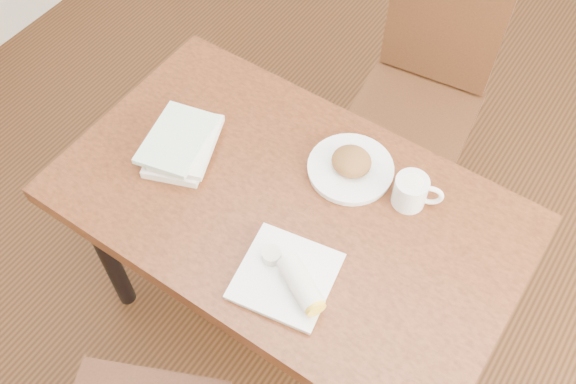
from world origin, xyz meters
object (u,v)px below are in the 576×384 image
Objects in this scene: plate_burrito at (291,278)px; book_stack at (182,144)px; table at (288,219)px; plate_scone at (351,166)px; coffee_mug at (412,191)px; chair_far at (424,86)px.

book_stack is (-0.50, 0.18, 0.01)m from plate_burrito.
book_stack is at bearing -176.48° from table.
table is at bearing -114.76° from plate_scone.
plate_burrito reaches higher than book_stack.
book_stack is (-0.35, -0.02, 0.12)m from table.
coffee_mug is (0.27, 0.19, 0.13)m from table.
plate_burrito is at bearing -84.27° from chair_far.
plate_scone is 0.85× the size of book_stack.
chair_far is 0.94m from book_stack.
table is 0.23m from plate_scone.
chair_far reaches higher than book_stack.
plate_burrito reaches higher than table.
plate_scone is 0.19m from coffee_mug.
chair_far reaches higher than coffee_mug.
chair_far reaches higher than plate_burrito.
coffee_mug is at bearing 71.41° from plate_burrito.
chair_far is at bearing 64.28° from book_stack.
plate_burrito is at bearing -54.32° from table.
plate_burrito is (0.10, -1.00, 0.23)m from chair_far.
book_stack is at bearing -115.72° from chair_far.
table is 0.36m from coffee_mug.
chair_far is 3.89× the size of plate_scone.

